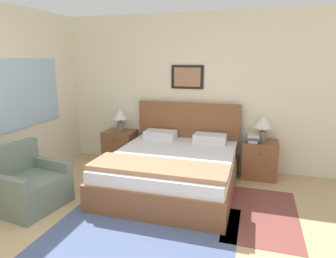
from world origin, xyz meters
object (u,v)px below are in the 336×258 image
(armchair, at_px, (28,186))
(table_lamp_near_window, at_px, (120,115))
(nightstand_near_window, at_px, (120,147))
(table_lamp_by_door, at_px, (263,124))
(bed, at_px, (173,169))
(nightstand_by_door, at_px, (259,159))

(armchair, xyz_separation_m, table_lamp_near_window, (0.41, 1.88, 0.61))
(nightstand_near_window, distance_m, table_lamp_by_door, 2.52)
(table_lamp_near_window, distance_m, table_lamp_by_door, 2.43)
(armchair, distance_m, table_lamp_by_door, 3.46)
(bed, distance_m, nightstand_by_door, 1.44)
(nightstand_near_window, bearing_deg, nightstand_by_door, 0.00)
(table_lamp_near_window, bearing_deg, bed, -33.51)
(nightstand_near_window, bearing_deg, bed, -32.72)
(bed, bearing_deg, table_lamp_by_door, 32.78)
(nightstand_near_window, distance_m, nightstand_by_door, 2.43)
(table_lamp_near_window, height_order, table_lamp_by_door, same)
(bed, height_order, armchair, bed)
(nightstand_near_window, relative_size, nightstand_by_door, 1.00)
(bed, height_order, table_lamp_near_window, bed)
(nightstand_by_door, xyz_separation_m, table_lamp_near_window, (-2.41, 0.01, 0.58))
(table_lamp_by_door, bearing_deg, nightstand_near_window, -179.71)
(nightstand_near_window, height_order, table_lamp_by_door, table_lamp_by_door)
(armchair, bearing_deg, nightstand_near_window, 176.51)
(nightstand_near_window, bearing_deg, table_lamp_near_window, 36.02)
(nightstand_by_door, height_order, table_lamp_by_door, table_lamp_by_door)
(bed, relative_size, table_lamp_near_window, 4.96)
(bed, xyz_separation_m, nightstand_near_window, (-1.22, 0.78, 0.01))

